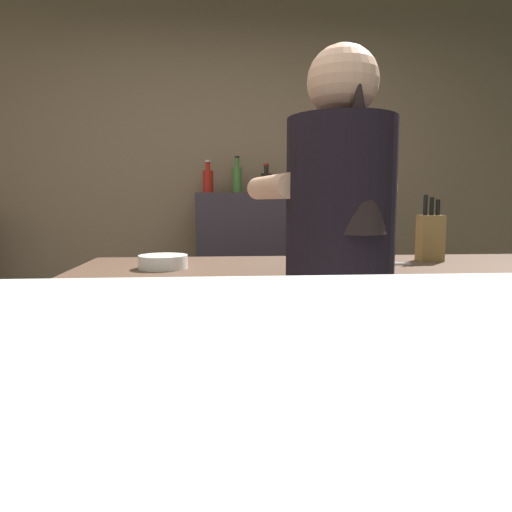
# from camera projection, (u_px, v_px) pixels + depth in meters

# --- Properties ---
(wall_back) EXTENTS (5.20, 0.10, 2.70)m
(wall_back) POSITION_uv_depth(u_px,v_px,m) (237.00, 180.00, 3.47)
(wall_back) COLOR #95775A
(wall_back) RESTS_ON ground
(prep_counter) EXTENTS (2.10, 0.60, 0.93)m
(prep_counter) POSITION_uv_depth(u_px,v_px,m) (333.00, 371.00, 1.99)
(prep_counter) COLOR #4E3729
(prep_counter) RESTS_ON ground
(back_shelf) EXTENTS (0.78, 0.36, 1.25)m
(back_shelf) POSITION_uv_depth(u_px,v_px,m) (253.00, 282.00, 3.28)
(back_shelf) COLOR #3B303B
(back_shelf) RESTS_ON ground
(bartender) EXTENTS (0.48, 0.55, 1.66)m
(bartender) POSITION_uv_depth(u_px,v_px,m) (340.00, 273.00, 1.48)
(bartender) COLOR #272A35
(bartender) RESTS_ON ground
(knife_block) EXTENTS (0.10, 0.08, 0.29)m
(knife_block) POSITION_uv_depth(u_px,v_px,m) (430.00, 237.00, 2.02)
(knife_block) COLOR olive
(knife_block) RESTS_ON prep_counter
(mixing_bowl) EXTENTS (0.19, 0.19, 0.05)m
(mixing_bowl) POSITION_uv_depth(u_px,v_px,m) (163.00, 262.00, 1.80)
(mixing_bowl) COLOR silver
(mixing_bowl) RESTS_ON prep_counter
(chefs_knife) EXTENTS (0.24, 0.04, 0.01)m
(chefs_knife) POSITION_uv_depth(u_px,v_px,m) (381.00, 264.00, 1.90)
(chefs_knife) COLOR silver
(chefs_knife) RESTS_ON prep_counter
(bottle_vinegar) EXTENTS (0.07, 0.07, 0.23)m
(bottle_vinegar) POSITION_uv_depth(u_px,v_px,m) (208.00, 180.00, 3.24)
(bottle_vinegar) COLOR red
(bottle_vinegar) RESTS_ON back_shelf
(bottle_soy) EXTENTS (0.06, 0.06, 0.26)m
(bottle_soy) POSITION_uv_depth(u_px,v_px,m) (237.00, 179.00, 3.27)
(bottle_soy) COLOR #4D8338
(bottle_soy) RESTS_ON back_shelf
(bottle_olive_oil) EXTENTS (0.08, 0.08, 0.21)m
(bottle_olive_oil) POSITION_uv_depth(u_px,v_px,m) (266.00, 182.00, 3.28)
(bottle_olive_oil) COLOR black
(bottle_olive_oil) RESTS_ON back_shelf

